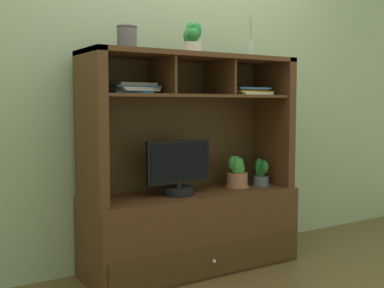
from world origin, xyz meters
TOP-DOWN VIEW (x-y plane):
  - floor_plane at (0.00, 0.00)m, footprint 6.00×6.00m
  - back_wall at (0.00, 0.27)m, footprint 6.00×0.02m
  - media_console at (0.00, 0.01)m, footprint 1.44×0.52m
  - tv_monitor at (-0.12, -0.04)m, footprint 0.45×0.20m
  - potted_orchid at (0.38, 0.01)m, footprint 0.17×0.17m
  - potted_fern at (0.56, -0.04)m, footprint 0.13×0.13m
  - magazine_stack_left at (0.42, -0.04)m, footprint 0.35×0.26m
  - magazine_stack_centre at (-0.41, 0.04)m, footprint 0.29×0.28m
  - diffuser_bottle at (0.47, -0.01)m, footprint 0.06×0.06m
  - potted_succulent at (0.00, -0.01)m, footprint 0.13×0.13m
  - ceramic_vase at (-0.47, -0.03)m, footprint 0.12×0.12m

SIDE VIEW (x-z plane):
  - floor_plane at x=0.00m, z-range -0.02..0.00m
  - media_console at x=0.00m, z-range -0.28..1.13m
  - potted_fern at x=0.56m, z-range 0.51..0.70m
  - potted_orchid at x=0.38m, z-range 0.49..0.71m
  - tv_monitor at x=-0.12m, z-range 0.49..0.83m
  - magazine_stack_left at x=0.42m, z-range 1.15..1.20m
  - magazine_stack_centre at x=-0.41m, z-range 1.15..1.22m
  - back_wall at x=0.00m, z-range 0.00..2.80m
  - diffuser_bottle at x=0.47m, z-range 1.31..1.62m
  - ceramic_vase at x=-0.47m, z-range 1.41..1.55m
  - potted_succulent at x=0.00m, z-range 1.41..1.61m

